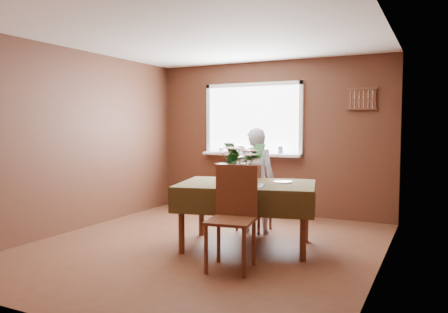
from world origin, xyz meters
The scene contains 15 objects.
floor centered at (0.00, 0.00, 0.00)m, with size 4.50×4.50×0.00m, color #532C1C.
ceiling centered at (0.00, 0.00, 2.50)m, with size 4.50×4.50×0.00m, color white.
wall_back centered at (0.00, 2.25, 1.25)m, with size 4.00×4.00×0.00m, color brown.
wall_front centered at (0.00, -2.25, 1.25)m, with size 4.00×4.00×0.00m, color brown.
wall_left centered at (-2.00, 0.00, 1.25)m, with size 4.50×4.50×0.00m, color brown.
wall_right centered at (2.00, 0.00, 1.25)m, with size 4.50×4.50×0.00m, color brown.
window_assembly centered at (-0.29, 2.20, 1.36)m, with size 1.72×0.20×1.22m.
spoon_rack centered at (1.45, 2.22, 1.85)m, with size 0.44×0.05×0.33m.
dining_table centered at (0.47, 0.21, 0.68)m, with size 1.81×1.44×0.78m.
chair_far centered at (0.21, 0.95, 0.51)m, with size 0.44×0.45×0.93m.
chair_near centered at (0.64, -0.53, 0.56)m, with size 0.51×0.51×1.04m.
seated_woman centered at (0.30, 0.92, 0.71)m, with size 0.52×0.34×1.43m, color white.
flower_bouquet centered at (0.52, -0.03, 1.06)m, with size 0.51×0.51×0.44m.
side_plate centered at (0.84, 0.44, 0.78)m, with size 0.22×0.22×0.01m, color white.
table_knife centered at (0.70, -0.01, 0.78)m, with size 0.02×0.21×0.00m, color silver.
Camera 1 is at (2.52, -4.51, 1.45)m, focal length 35.00 mm.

